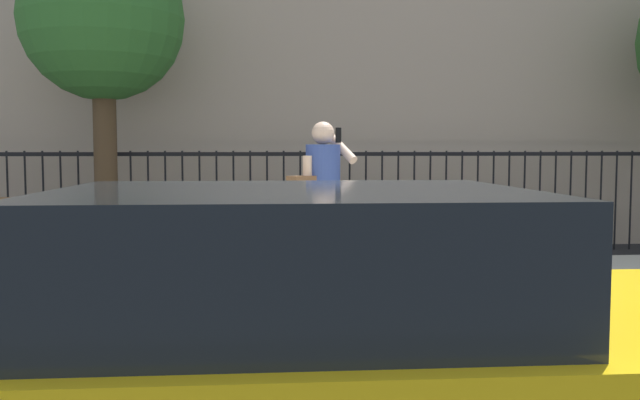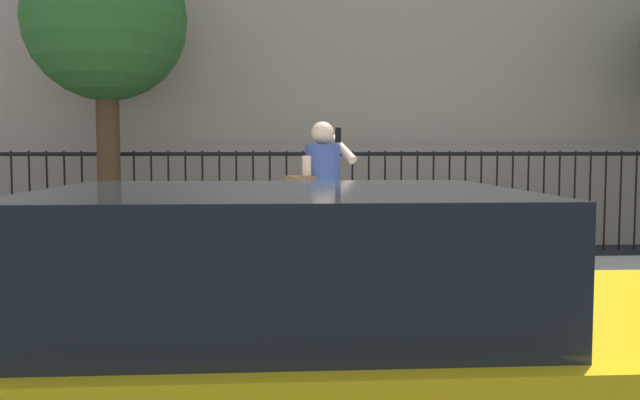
# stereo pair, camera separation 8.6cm
# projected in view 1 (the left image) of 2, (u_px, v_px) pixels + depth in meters

# --- Properties ---
(ground_plane) EXTENTS (60.00, 60.00, 0.00)m
(ground_plane) POSITION_uv_depth(u_px,v_px,m) (341.00, 383.00, 4.76)
(ground_plane) COLOR black
(sidewalk) EXTENTS (28.00, 4.40, 0.15)m
(sidewalk) POSITION_uv_depth(u_px,v_px,m) (313.00, 302.00, 6.94)
(sidewalk) COLOR #B2ADA3
(sidewalk) RESTS_ON ground
(iron_fence) EXTENTS (12.03, 0.04, 1.60)m
(iron_fence) POSITION_uv_depth(u_px,v_px,m) (292.00, 188.00, 10.54)
(iron_fence) COLOR black
(iron_fence) RESTS_ON ground
(taxi_yellow) EXTENTS (4.23, 1.92, 1.45)m
(taxi_yellow) POSITION_uv_depth(u_px,v_px,m) (327.00, 361.00, 2.97)
(taxi_yellow) COLOR yellow
(taxi_yellow) RESTS_ON ground
(pedestrian_on_phone) EXTENTS (0.72, 0.64, 1.74)m
(pedestrian_on_phone) POSITION_uv_depth(u_px,v_px,m) (321.00, 196.00, 6.74)
(pedestrian_on_phone) COLOR beige
(pedestrian_on_phone) RESTS_ON sidewalk
(street_tree_mid) EXTENTS (2.25, 2.25, 4.54)m
(street_tree_mid) POSITION_uv_depth(u_px,v_px,m) (102.00, 22.00, 9.45)
(street_tree_mid) COLOR #4C3823
(street_tree_mid) RESTS_ON ground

